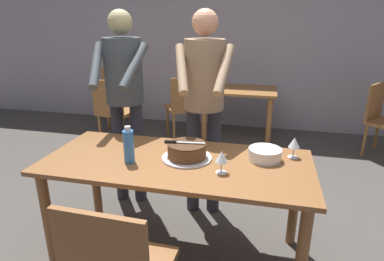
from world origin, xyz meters
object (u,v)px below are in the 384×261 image
Objects in this scene: background_chair_3 at (117,94)px; wine_glass_far at (294,143)px; cake_on_platter at (187,151)px; plate_stack at (265,154)px; wine_glass_near at (222,157)px; background_chair_0 at (114,109)px; background_table at (239,100)px; background_chair_2 at (184,105)px; background_chair_1 at (384,117)px; cake_knife at (176,142)px; person_standing_beside at (124,89)px; water_bottle at (129,146)px; main_dining_table at (177,175)px; person_cutting_cake at (204,94)px.

wine_glass_far is at bearing -45.13° from background_chair_3.
cake_on_platter is 1.55× the size of plate_stack.
background_chair_0 is (-1.76, 2.07, -0.36)m from wine_glass_near.
background_chair_2 is at bearing -172.83° from background_table.
wine_glass_near is 2.99m from background_chair_1.
background_chair_0 reaches higher than cake_on_platter.
background_chair_1 reaches higher than plate_stack.
cake_knife is at bearing -165.93° from wine_glass_far.
wine_glass_near is at bearing -134.57° from plate_stack.
wine_glass_far reaches higher than cake_knife.
background_chair_0 is at bearing 141.91° from wine_glass_far.
person_standing_beside is at bearing 142.16° from wine_glass_near.
background_chair_1 is (1.92, 2.31, -0.31)m from cake_on_platter.
cake_knife is at bearing -169.34° from plate_stack.
background_chair_0 and background_chair_3 have the same top height.
person_standing_beside is 1.83m from background_chair_2.
background_chair_2 is (-0.28, 2.47, -0.37)m from water_bottle.
background_chair_0 and background_chair_2 have the same top height.
wine_glass_near is at bearing -123.99° from background_chair_1.
water_bottle reaches higher than main_dining_table.
background_chair_1 is (1.80, -0.11, -0.09)m from background_table.
main_dining_table is 1.78× the size of background_table.
plate_stack is 0.88× the size of water_bottle.
wine_glass_near is 0.58× the size of water_bottle.
cake_knife is 0.79m from wine_glass_far.
main_dining_table is 1.98× the size of background_chair_2.
water_bottle is 0.28× the size of background_chair_3.
wine_glass_far is at bearing -38.09° from background_chair_0.
plate_stack is 0.24× the size of background_chair_3.
wine_glass_far is 2.32m from background_table.
main_dining_table is at bearing -76.50° from background_chair_2.
cake_knife is 0.61m from person_cutting_cake.
background_chair_0 is (-2.20, 1.72, -0.36)m from wine_glass_far.
cake_knife is (-0.01, 0.04, 0.23)m from main_dining_table.
wine_glass_far is (0.70, 0.19, 0.05)m from cake_on_platter.
cake_on_platter is at bearing -168.77° from plate_stack.
background_chair_0 is at bearing 126.68° from cake_knife.
cake_knife is 0.16× the size of person_cutting_cake.
cake_on_platter is 0.38× the size of background_chair_3.
cake_knife is 0.60m from plate_stack.
wine_glass_near is 2.66m from background_chair_2.
cake_knife is at bearing -57.13° from background_chair_3.
background_chair_2 is (-0.89, 2.48, -0.36)m from wine_glass_near.
background_chair_2 is (-0.63, 2.33, -0.31)m from cake_on_platter.
wine_glass_near is 0.16× the size of background_chair_0.
main_dining_table is 5.25× the size of cake_on_platter.
main_dining_table reaches higher than background_table.
background_chair_2 is at bearing 109.66° from wine_glass_near.
cake_knife reaches higher than plate_stack.
cake_on_platter is at bearing 148.45° from wine_glass_near.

